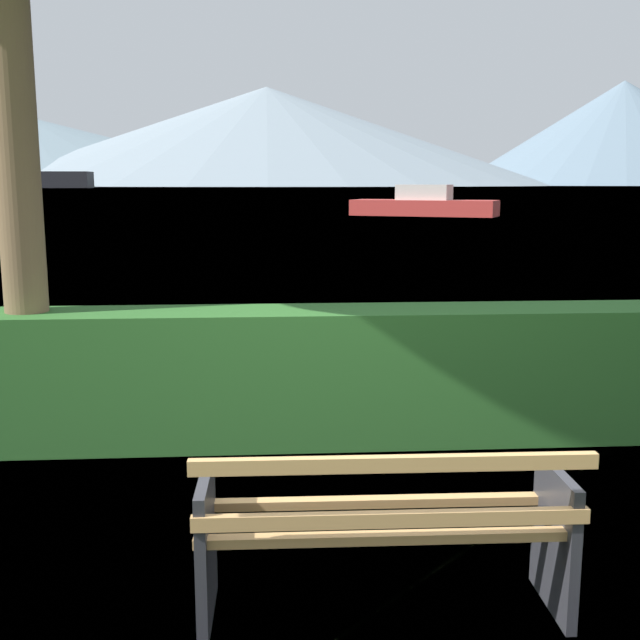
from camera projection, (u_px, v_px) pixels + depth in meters
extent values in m
plane|color=#4C6B33|center=(381.00, 608.00, 3.63)|extent=(1400.00, 1400.00, 0.00)
plane|color=#7A99A8|center=(268.00, 188.00, 305.70)|extent=(620.00, 620.00, 0.00)
cube|color=tan|center=(388.00, 538.00, 3.36)|extent=(1.70, 0.09, 0.04)
cube|color=tan|center=(382.00, 519.00, 3.55)|extent=(1.70, 0.09, 0.04)
cube|color=tan|center=(377.00, 502.00, 3.74)|extent=(1.70, 0.09, 0.04)
cube|color=tan|center=(391.00, 519.00, 3.26)|extent=(1.70, 0.07, 0.06)
cube|color=tan|center=(394.00, 464.00, 3.17)|extent=(1.70, 0.07, 0.06)
cube|color=#2D2D33|center=(206.00, 548.00, 3.50)|extent=(0.06, 0.51, 0.68)
cube|color=#2D2D33|center=(555.00, 539.00, 3.59)|extent=(0.06, 0.51, 0.68)
cube|color=#285B23|center=(336.00, 375.00, 5.92)|extent=(8.87, 0.61, 1.03)
cylinder|color=brown|center=(18.00, 179.00, 5.56)|extent=(0.32, 0.32, 4.00)
cube|color=#B2332D|center=(424.00, 208.00, 46.46)|extent=(8.96, 6.14, 0.95)
cube|color=beige|center=(424.00, 192.00, 46.30)|extent=(3.61, 3.02, 0.91)
cone|color=slate|center=(24.00, 151.00, 581.65)|extent=(417.43, 417.43, 51.66)
cone|color=gray|center=(267.00, 137.00, 547.26)|extent=(394.88, 394.88, 68.53)
cone|color=slate|center=(622.00, 133.00, 565.06)|extent=(241.83, 241.83, 75.13)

